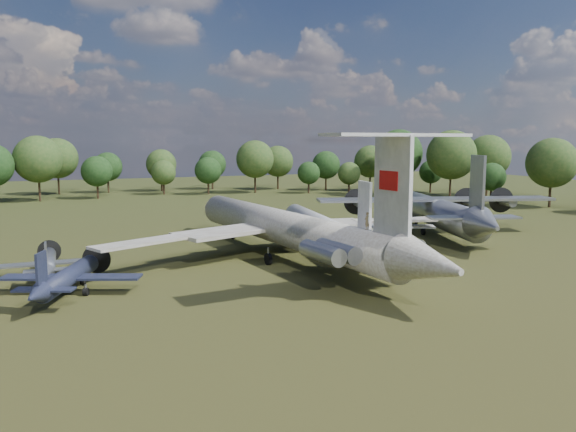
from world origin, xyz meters
name	(u,v)px	position (x,y,z in m)	size (l,w,h in m)	color
ground	(239,260)	(0.00, 0.00, 0.00)	(300.00, 300.00, 0.00)	#1D3812
il62_airliner	(285,235)	(5.25, -1.29, 2.84)	(44.60, 57.98, 5.69)	silver
tu104_jet	(324,232)	(12.47, 3.09, 2.05)	(30.68, 40.91, 4.09)	silver
an12_transport	(438,216)	(33.03, 6.47, 2.63)	(35.77, 39.98, 5.26)	#94979C
small_prop_west	(69,281)	(-18.78, -8.59, 1.26)	(12.63, 17.22, 2.53)	black
small_prop_northwest	(48,266)	(-20.65, -0.27, 1.08)	(10.81, 14.74, 2.16)	#95979C
person_on_il62	(367,221)	(7.15, -17.09, 6.51)	(0.60, 0.39, 1.64)	olive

